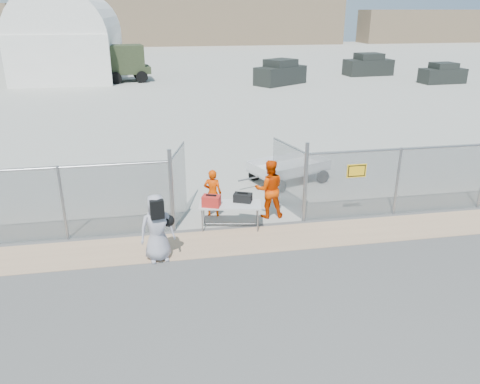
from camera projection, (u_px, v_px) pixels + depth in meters
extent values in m
plane|color=#3E3E3E|center=(253.00, 258.00, 12.35)|extent=(160.00, 160.00, 0.00)
cube|color=#A4A49A|center=(175.00, 69.00, 50.83)|extent=(160.00, 80.00, 0.01)
cube|color=tan|center=(246.00, 240.00, 13.27)|extent=(44.00, 1.60, 0.01)
cube|color=red|center=(211.00, 201.00, 13.57)|extent=(0.60, 0.50, 0.32)
cube|color=black|center=(243.00, 198.00, 13.89)|extent=(0.61, 0.50, 0.26)
imported|color=#DF3C00|center=(213.00, 193.00, 14.59)|extent=(0.65, 0.53, 1.54)
imported|color=#DF3C00|center=(269.00, 189.00, 14.49)|extent=(0.95, 0.76, 1.87)
imported|color=#9F9DAA|center=(157.00, 228.00, 11.97)|extent=(0.97, 0.72, 1.81)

